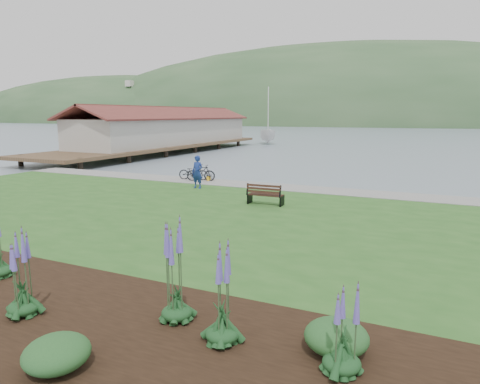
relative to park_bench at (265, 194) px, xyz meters
The scene contains 18 objects.
ground 3.58m from the park_bench, 143.51° to the right, with size 600.00×600.00×0.00m, color slate.
lawn 4.97m from the park_bench, 124.43° to the right, with size 34.00×20.00×0.40m, color #27571E.
shoreline_path 5.61m from the park_bench, 119.87° to the left, with size 34.00×2.20×0.03m, color gray.
garden_bed 11.87m from the park_bench, 88.94° to the right, with size 24.00×4.40×0.04m, color black.
far_hillside 168.83m from the park_bench, 84.15° to the left, with size 580.00×80.00×38.00m, color #31552F, non-canonical shape.
pier_pavilion 34.21m from the park_bench, 131.82° to the left, with size 8.00×36.00×5.40m.
park_bench is the anchor object (origin of this frame).
person 5.73m from the park_bench, 153.08° to the left, with size 0.78×0.54×2.15m, color navy.
bicycle_a 8.61m from the park_bench, 143.31° to the left, with size 1.90×0.66×1.00m, color black.
bicycle_b 7.90m from the park_bench, 141.81° to the left, with size 1.76×0.51×1.06m, color black.
sailboat 46.91m from the park_bench, 111.22° to the left, with size 10.37×10.56×27.34m, color silver.
pannier 7.76m from the park_bench, 138.48° to the left, with size 0.18×0.28×0.29m, color yellow.
echium_0 12.29m from the park_bench, 91.79° to the right, with size 0.62×0.62×1.97m.
echium_1 11.45m from the park_bench, 76.99° to the right, with size 0.62×0.62×2.39m.
echium_2 12.11m from the park_bench, 71.81° to the right, with size 0.62×0.62×1.90m.
echium_3 12.94m from the park_bench, 62.81° to the right, with size 0.62×0.62×1.73m.
shrub_1 13.48m from the park_bench, 82.51° to the right, with size 1.06×1.06×0.53m, color #1E4C21.
shrub_2 12.36m from the park_bench, 62.51° to the right, with size 1.11×1.11×0.55m, color #1E4C21.
Camera 1 is at (9.85, -15.73, 4.47)m, focal length 32.00 mm.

